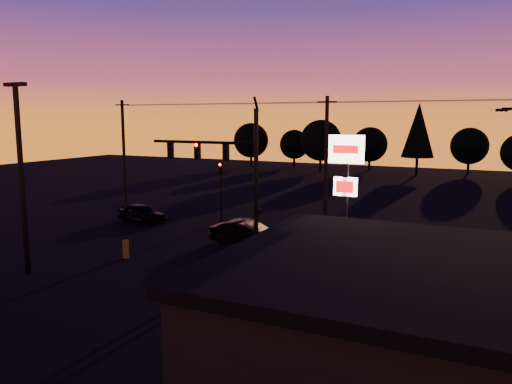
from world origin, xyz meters
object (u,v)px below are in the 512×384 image
car_right (402,244)px  parking_lot_light (21,166)px  traffic_signal_mast (229,167)px  car_mid (247,233)px  bollard (126,249)px  suv_parked (330,294)px  car_left (142,213)px  pylon_sign (346,179)px  secondary_signal (221,183)px

car_right → parking_lot_light: bearing=-76.3°
traffic_signal_mast → car_mid: 4.96m
bollard → car_right: bearing=27.8°
parking_lot_light → bollard: (2.50, 4.22, -4.78)m
parking_lot_light → car_mid: 12.78m
bollard → suv_parked: (12.27, -2.41, 0.21)m
car_left → car_mid: (9.86, -2.44, 0.05)m
car_right → car_mid: bearing=-100.9°
parking_lot_light → bollard: size_ratio=9.28×
pylon_sign → car_left: bearing=156.4°
traffic_signal_mast → parking_lot_light: parking_lot_light is taller
secondary_signal → car_mid: 7.05m
parking_lot_light → suv_parked: 15.57m
parking_lot_light → secondary_signal: bearing=80.2°
car_left → car_right: car_left is taller
secondary_signal → suv_parked: size_ratio=0.86×
secondary_signal → car_mid: bearing=-46.7°
traffic_signal_mast → suv_parked: bearing=-35.1°
bollard → suv_parked: size_ratio=0.20×
secondary_signal → parking_lot_light: bearing=-99.8°
parking_lot_light → suv_parked: (14.77, 1.81, -4.57)m
secondary_signal → bollard: size_ratio=4.41×
secondary_signal → car_mid: secondary_signal is taller
car_mid → traffic_signal_mast: bearing=-174.1°
bollard → car_left: 9.42m
traffic_signal_mast → car_right: traffic_signal_mast is taller
parking_lot_light → pylon_sign: (14.50, 4.50, -0.36)m
traffic_signal_mast → car_left: bearing=153.6°
traffic_signal_mast → car_mid: (-0.29, 2.60, -4.21)m
secondary_signal → parking_lot_light: 14.90m
traffic_signal_mast → bollard: bearing=-150.5°
traffic_signal_mast → car_left: size_ratio=2.18×
car_left → suv_parked: suv_parked is taller
traffic_signal_mast → parking_lot_light: size_ratio=0.94×
suv_parked → bollard: bearing=-179.6°
pylon_sign → bollard: bearing=-178.7°
secondary_signal → car_right: size_ratio=0.99×
pylon_sign → secondary_signal: bearing=140.2°
traffic_signal_mast → suv_parked: (7.37, -5.18, -4.24)m
pylon_sign → suv_parked: (0.27, -2.69, -4.21)m
car_left → suv_parked: bearing=-113.2°
bollard → car_mid: 7.09m
secondary_signal → car_left: size_ratio=1.10×
bollard → car_right: (13.33, 7.04, 0.15)m
car_right → suv_parked: 9.51m
traffic_signal_mast → pylon_sign: size_ratio=1.26×
parking_lot_light → car_mid: bearing=53.5°
bollard → car_left: bearing=123.9°
secondary_signal → suv_parked: 17.77m
parking_lot_light → pylon_sign: bearing=17.2°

